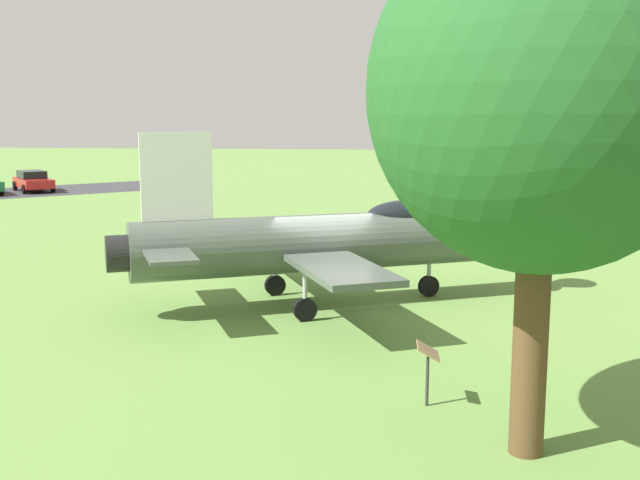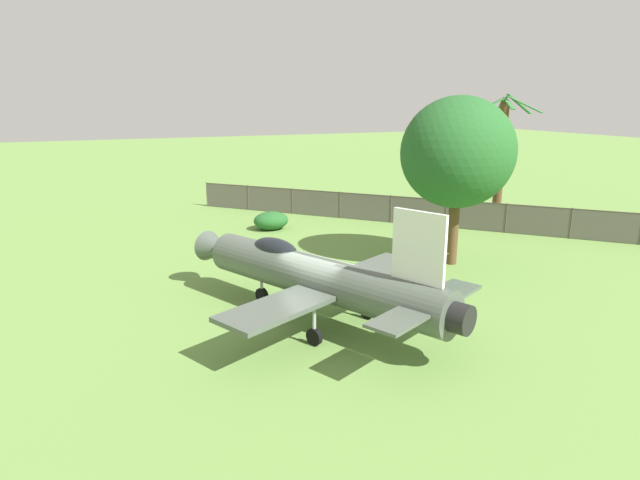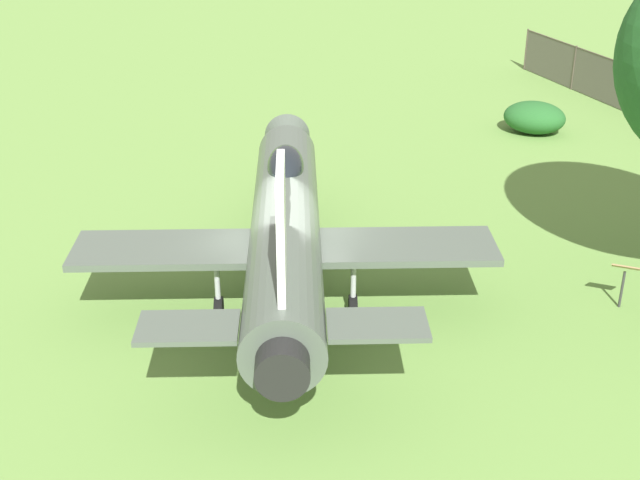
{
  "view_description": "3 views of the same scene",
  "coord_description": "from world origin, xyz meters",
  "px_view_note": "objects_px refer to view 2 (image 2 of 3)",
  "views": [
    {
      "loc": [
        -20.2,
        -2.41,
        5.11
      ],
      "look_at": [
        -0.83,
        0.05,
        1.93
      ],
      "focal_mm": 42.59,
      "sensor_mm": 36.0,
      "label": 1
    },
    {
      "loc": [
        7.1,
        16.63,
        7.95
      ],
      "look_at": [
        -0.31,
        -0.74,
        2.94
      ],
      "focal_mm": 29.92,
      "sensor_mm": 36.0,
      "label": 2
    },
    {
      "loc": [
        -7.7,
        15.54,
        9.76
      ],
      "look_at": [
        -1.36,
        1.15,
        2.25
      ],
      "focal_mm": 47.87,
      "sensor_mm": 36.0,
      "label": 3
    }
  ],
  "objects_px": {
    "shrub_near_fence": "(271,221)",
    "shade_tree": "(458,153)",
    "display_jet": "(313,275)",
    "palm_tree": "(501,159)",
    "info_plaque": "(440,259)"
  },
  "relations": [
    {
      "from": "shrub_near_fence",
      "to": "info_plaque",
      "type": "height_order",
      "value": "info_plaque"
    },
    {
      "from": "shade_tree",
      "to": "palm_tree",
      "type": "bearing_deg",
      "value": -141.87
    },
    {
      "from": "display_jet",
      "to": "palm_tree",
      "type": "relative_size",
      "value": 1.43
    },
    {
      "from": "info_plaque",
      "to": "palm_tree",
      "type": "bearing_deg",
      "value": -141.48
    },
    {
      "from": "palm_tree",
      "to": "info_plaque",
      "type": "distance_m",
      "value": 13.73
    },
    {
      "from": "shade_tree",
      "to": "info_plaque",
      "type": "distance_m",
      "value": 5.15
    },
    {
      "from": "display_jet",
      "to": "palm_tree",
      "type": "bearing_deg",
      "value": -84.38
    },
    {
      "from": "shrub_near_fence",
      "to": "info_plaque",
      "type": "relative_size",
      "value": 1.92
    },
    {
      "from": "palm_tree",
      "to": "shrub_near_fence",
      "type": "relative_size",
      "value": 3.75
    },
    {
      "from": "palm_tree",
      "to": "shade_tree",
      "type": "bearing_deg",
      "value": 38.13
    },
    {
      "from": "shrub_near_fence",
      "to": "palm_tree",
      "type": "bearing_deg",
      "value": 166.43
    },
    {
      "from": "shade_tree",
      "to": "palm_tree",
      "type": "distance_m",
      "value": 11.12
    },
    {
      "from": "display_jet",
      "to": "info_plaque",
      "type": "height_order",
      "value": "display_jet"
    },
    {
      "from": "shrub_near_fence",
      "to": "shade_tree",
      "type": "bearing_deg",
      "value": 120.16
    },
    {
      "from": "display_jet",
      "to": "shade_tree",
      "type": "relative_size",
      "value": 1.45
    }
  ]
}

